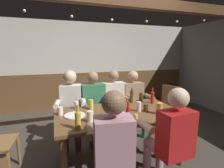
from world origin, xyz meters
The scene contains 28 objects.
ground_plane centered at (0.00, 0.00, 0.00)m, with size 7.76×7.76×0.00m, color #423A33.
back_wall_upper centered at (0.00, 2.55, 1.69)m, with size 6.47×0.12×1.38m, color beige.
back_wall_wainscot centered at (0.00, 2.55, 0.50)m, with size 6.47×0.12×1.00m, color brown.
ceiling_beam centered at (0.00, 0.20, 2.30)m, with size 5.82×0.14×0.16m, color brown.
dining_table centered at (0.00, -0.15, 0.64)m, with size 1.74×0.96×0.73m.
person_0 centered at (-0.59, 0.56, 0.70)m, with size 0.53×0.56×1.27m.
person_1 centered at (-0.19, 0.56, 0.68)m, with size 0.55×0.51×1.24m.
person_2 centered at (0.20, 0.55, 0.68)m, with size 0.55×0.51×1.24m.
person_3 centered at (0.59, 0.56, 0.67)m, with size 0.54×0.49×1.22m.
person_4 centered at (-0.34, -0.86, 0.68)m, with size 0.53×0.57×1.23m.
person_5 centered at (0.34, -0.85, 0.67)m, with size 0.53×0.54×1.21m.
chair_empty_far_end centered at (1.35, 0.54, 0.48)m, with size 0.59×0.59×0.88m.
table_candle centered at (0.09, -0.51, 0.77)m, with size 0.04×0.04×0.08m, color #F9E08C.
plate_0 centered at (-0.05, -0.25, 0.74)m, with size 0.24×0.24×0.01m, color white.
plate_1 centered at (-0.60, -0.11, 0.74)m, with size 0.28×0.28×0.01m, color white.
bottle_0 centered at (-0.62, -0.52, 0.84)m, with size 0.06×0.06×0.27m.
bottle_1 centered at (0.67, 0.06, 0.83)m, with size 0.06×0.06×0.26m.
bottle_2 centered at (0.38, 0.22, 0.84)m, with size 0.06×0.06×0.25m.
bottle_3 centered at (0.01, -0.44, 0.82)m, with size 0.06×0.06×0.23m.
pint_glass_0 centered at (0.50, -0.41, 0.81)m, with size 0.08×0.08×0.16m, color gold.
pint_glass_1 centered at (0.56, 0.23, 0.81)m, with size 0.06×0.06×0.15m, color #4C2D19.
pint_glass_2 centered at (-0.45, -0.37, 0.80)m, with size 0.08×0.08×0.13m, color white.
pint_glass_3 centered at (-0.55, 0.17, 0.79)m, with size 0.06×0.06×0.11m, color white.
pint_glass_4 centered at (0.37, -0.26, 0.79)m, with size 0.07×0.07×0.11m, color #4C2D19.
pint_glass_5 centered at (-0.34, 0.09, 0.80)m, with size 0.07×0.07×0.14m, color #E5C64C.
pint_glass_6 centered at (0.28, -0.22, 0.80)m, with size 0.06×0.06×0.14m, color white.
pint_glass_7 centered at (-0.78, -0.02, 0.79)m, with size 0.07×0.07×0.11m, color white.
string_lights centered at (0.00, 0.15, 2.09)m, with size 4.56×0.04×0.19m.
Camera 1 is at (-0.83, -2.29, 1.56)m, focal length 27.30 mm.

